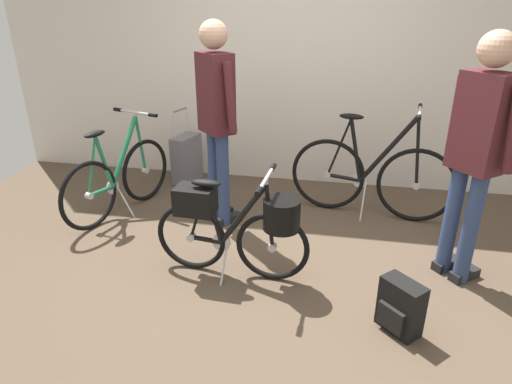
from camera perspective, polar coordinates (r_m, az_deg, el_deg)
name	(u,v)px	position (r m, az deg, el deg)	size (l,w,h in m)	color
ground_plane	(260,276)	(3.37, 0.48, -10.77)	(6.50, 6.50, 0.00)	brown
back_wall	(296,31)	(4.79, 5.22, 19.91)	(6.50, 0.10, 3.20)	silver
folding_bike_foreground	(237,223)	(3.18, -2.48, -4.02)	(1.16, 0.53, 0.82)	black
display_bike_left	(371,176)	(4.24, 14.55, 2.01)	(1.50, 0.53, 1.05)	black
display_bike_right	(119,178)	(4.35, -17.24, 1.72)	(0.58, 1.29, 0.94)	black
visitor_near_wall	(477,147)	(3.28, 26.52, 5.23)	(0.39, 0.43, 1.74)	navy
visitor_browsing	(217,113)	(3.81, -5.09, 10.14)	(0.40, 0.40, 1.76)	navy
rolling_suitcase	(187,159)	(4.95, -8.90, 4.27)	(0.27, 0.39, 0.83)	slate
backpack_on_floor	(400,307)	(2.93, 18.05, -13.89)	(0.29, 0.29, 0.35)	black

